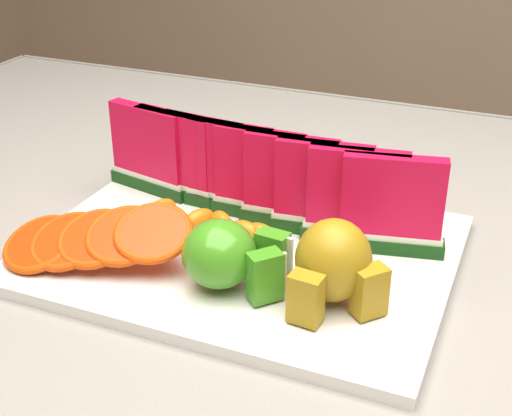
{
  "coord_description": "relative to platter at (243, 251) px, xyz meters",
  "views": [
    {
      "loc": [
        0.17,
        -0.55,
        1.12
      ],
      "look_at": [
        -0.07,
        0.0,
        0.81
      ],
      "focal_mm": 50.0,
      "sensor_mm": 36.0,
      "label": 1
    }
  ],
  "objects": [
    {
      "name": "table",
      "position": [
        0.08,
        0.0,
        -0.11
      ],
      "size": [
        1.4,
        0.9,
        0.75
      ],
      "color": "#49331C",
      "rests_on": "ground"
    },
    {
      "name": "orange_fan_front",
      "position": [
        -0.11,
        -0.08,
        0.03
      ],
      "size": [
        0.19,
        0.12,
        0.05
      ],
      "color": "#E83F0B",
      "rests_on": "platter"
    },
    {
      "name": "tablecloth",
      "position": [
        0.08,
        0.0,
        -0.05
      ],
      "size": [
        1.53,
        1.03,
        0.2
      ],
      "color": "slate",
      "rests_on": "table"
    },
    {
      "name": "pear_cluster",
      "position": [
        0.11,
        -0.06,
        0.04
      ],
      "size": [
        0.09,
        0.09,
        0.07
      ],
      "color": "#AD6B10",
      "rests_on": "platter"
    },
    {
      "name": "platter",
      "position": [
        0.0,
        0.0,
        0.0
      ],
      "size": [
        0.4,
        0.3,
        0.01
      ],
      "color": "silver",
      "rests_on": "tablecloth"
    },
    {
      "name": "watermelon_row",
      "position": [
        -0.01,
        0.06,
        0.05
      ],
      "size": [
        0.39,
        0.07,
        0.1
      ],
      "color": "#0D3A17",
      "rests_on": "platter"
    },
    {
      "name": "orange_fan_back",
      "position": [
        -0.02,
        0.13,
        0.03
      ],
      "size": [
        0.28,
        0.09,
        0.04
      ],
      "color": "#E83F0B",
      "rests_on": "platter"
    },
    {
      "name": "fork",
      "position": [
        -0.11,
        0.23,
        -0.0
      ],
      "size": [
        0.06,
        0.19,
        0.0
      ],
      "color": "silver",
      "rests_on": "tablecloth"
    },
    {
      "name": "apple_cluster",
      "position": [
        0.02,
        -0.07,
        0.04
      ],
      "size": [
        0.1,
        0.09,
        0.06
      ],
      "color": "#26811C",
      "rests_on": "platter"
    },
    {
      "name": "tangerine_segments",
      "position": [
        -0.04,
        0.01,
        0.02
      ],
      "size": [
        0.15,
        0.06,
        0.02
      ],
      "color": "#E15C25",
      "rests_on": "platter"
    }
  ]
}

